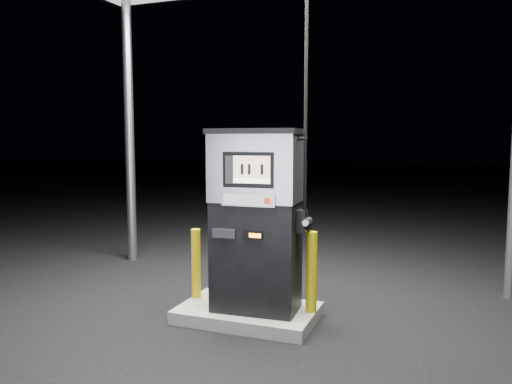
% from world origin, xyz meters
% --- Properties ---
extents(ground, '(80.00, 80.00, 0.00)m').
position_xyz_m(ground, '(0.00, 0.00, 0.00)').
color(ground, black).
rests_on(ground, ground).
extents(pump_island, '(1.60, 1.00, 0.15)m').
position_xyz_m(pump_island, '(0.00, 0.00, 0.07)').
color(pump_island, slate).
rests_on(pump_island, ground).
extents(fuel_dispenser, '(1.17, 0.68, 4.34)m').
position_xyz_m(fuel_dispenser, '(0.12, -0.05, 1.22)').
color(fuel_dispenser, black).
rests_on(fuel_dispenser, pump_island).
extents(bollard_left, '(0.15, 0.15, 0.87)m').
position_xyz_m(bollard_left, '(-0.74, 0.10, 0.58)').
color(bollard_left, gold).
rests_on(bollard_left, pump_island).
extents(bollard_right, '(0.13, 0.13, 0.93)m').
position_xyz_m(bollard_right, '(0.74, 0.10, 0.62)').
color(bollard_right, gold).
rests_on(bollard_right, pump_island).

